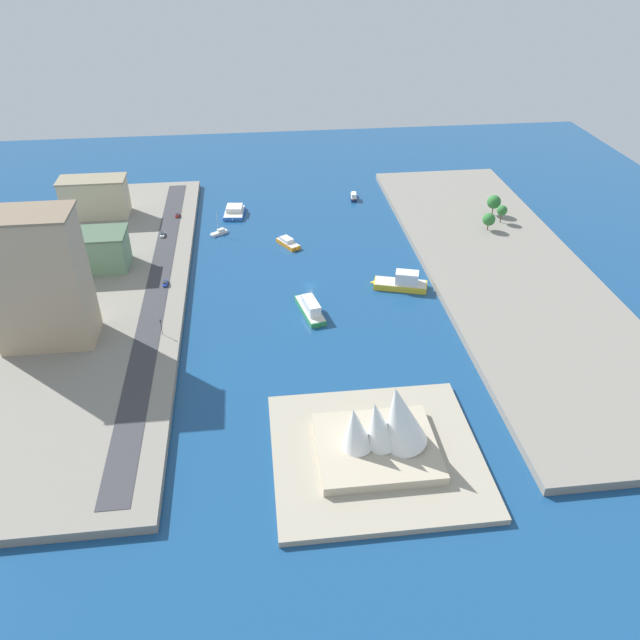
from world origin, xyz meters
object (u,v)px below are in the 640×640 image
Objects in this scene: terminal_long_green at (83,251)px; opera_landmark at (383,429)px; catamaran_blue at (234,212)px; apartment_midrise_tan at (37,280)px; pickup_red at (177,215)px; ferry_green_doubledeck at (310,308)px; office_block_beige at (95,197)px; sailboat_small_white at (219,232)px; water_taxi_orange at (288,243)px; hatchback_blue at (165,283)px; patrol_launch_navy at (354,196)px; traffic_light_waterfront at (161,325)px; ferry_yellow_fast at (402,282)px; van_white at (162,234)px.

terminal_long_green is 161.47m from opera_landmark.
apartment_midrise_tan is (65.00, 110.48, 26.24)m from catamaran_blue.
pickup_red is (28.63, 6.26, 2.39)m from catamaran_blue.
ferry_green_doubledeck is at bearing -80.90° from opera_landmark.
office_block_beige reaches higher than pickup_red.
water_taxi_orange is at bearing 153.75° from sailboat_small_white.
hatchback_blue is at bearing 118.18° from office_block_beige.
apartment_midrise_tan is at bearing 70.76° from pickup_red.
office_block_beige is 0.95× the size of opera_landmark.
traffic_light_waterfront reaches higher than patrol_launch_navy.
hatchback_blue is (-40.26, 75.15, -8.88)m from office_block_beige.
ferry_yellow_fast reaches higher than water_taxi_orange.
terminal_long_green is 1.18× the size of office_block_beige.
apartment_midrise_tan is 91.01m from van_white.
sailboat_small_white reaches higher than water_taxi_orange.
van_white is at bearing -83.22° from hatchback_blue.
apartment_midrise_tan is (57.52, 87.74, 26.93)m from sailboat_small_white.
traffic_light_waterfront is at bearing 16.14° from ferry_yellow_fast.
traffic_light_waterfront is (91.49, 125.35, 5.97)m from patrol_launch_navy.
office_block_beige is at bearing -22.40° from water_taxi_orange.
office_block_beige reaches higher than water_taxi_orange.
office_block_beige is 45.54m from van_white.
pickup_red is 105.69m from traffic_light_waterfront.
opera_landmark is at bearing 124.63° from hatchback_blue.
terminal_long_green is 56.71m from apartment_midrise_tan.
office_block_beige is at bearing -88.11° from apartment_midrise_tan.
ferry_green_doubledeck reaches higher than water_taxi_orange.
hatchback_blue is 0.74× the size of traffic_light_waterfront.
traffic_light_waterfront reaches higher than ferry_yellow_fast.
terminal_long_green is at bearing -11.71° from ferry_yellow_fast.
ferry_yellow_fast is at bearing -159.58° from ferry_green_doubledeck.
ferry_yellow_fast is 63.58m from water_taxi_orange.
sailboat_small_white is at bearing -63.99° from ferry_green_doubledeck.
office_block_beige is at bearing -20.25° from sailboat_small_white.
traffic_light_waterfront is (-37.78, 55.61, -3.84)m from terminal_long_green.
traffic_light_waterfront reaches higher than hatchback_blue.
office_block_beige is at bearing -39.06° from van_white.
terminal_long_green is at bearing 41.33° from catamaran_blue.
terminal_long_green is at bearing 94.76° from office_block_beige.
apartment_midrise_tan reaches higher than sailboat_small_white.
sailboat_small_white is 27.25m from van_white.
ferry_yellow_fast is 98.78m from hatchback_blue.
hatchback_blue is at bearing -5.06° from ferry_yellow_fast.
catamaran_blue is 3.51× the size of van_white.
apartment_midrise_tan reaches higher than terminal_long_green.
terminal_long_green is at bearing -28.17° from hatchback_blue.
opera_landmark is at bearing 83.16° from patrol_launch_navy.
catamaran_blue is at bearing -179.86° from office_block_beige.
hatchback_blue is at bearing -86.56° from traffic_light_waterfront.
ferry_yellow_fast is at bearing 151.81° from van_white.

